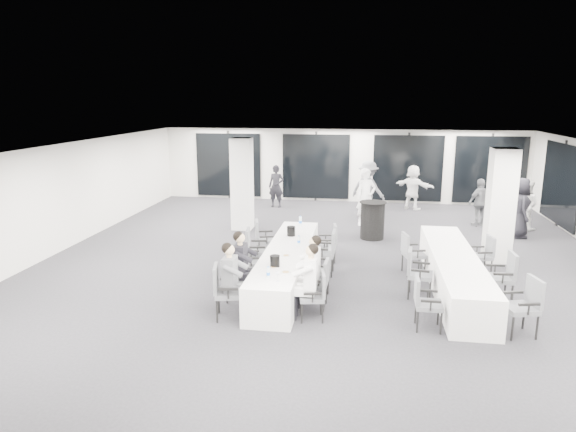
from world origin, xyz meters
name	(u,v)px	position (x,y,z in m)	size (l,w,h in m)	color
room	(363,201)	(0.89, 1.11, 1.39)	(14.04, 16.04, 2.84)	black
column_left	(242,184)	(-2.80, 3.20, 1.40)	(0.60, 0.60, 2.80)	silver
column_right	(500,206)	(4.20, 1.00, 1.40)	(0.60, 0.60, 2.80)	silver
banquet_table_main	(287,265)	(-0.74, -1.27, 0.38)	(0.90, 5.00, 0.75)	silver
banquet_table_side	(454,272)	(2.83, -1.18, 0.38)	(0.90, 5.00, 0.75)	silver
cocktail_table	(372,220)	(1.16, 2.62, 0.55)	(0.78, 0.78, 1.08)	black
chair_main_left_near	(224,288)	(-1.57, -3.34, 0.58)	(0.60, 0.64, 1.01)	#525559
chair_main_left_second	(236,275)	(-1.57, -2.49, 0.53)	(0.54, 0.58, 0.93)	#525559
chair_main_left_mid	(247,258)	(-1.57, -1.49, 0.56)	(0.60, 0.63, 0.99)	#525559
chair_main_left_fourth	(254,248)	(-1.58, -0.72, 0.58)	(0.58, 0.63, 1.02)	#525559
chair_main_left_far	(263,237)	(-1.57, 0.24, 0.57)	(0.61, 0.64, 1.00)	#525559
chair_main_right_near	(316,293)	(0.09, -3.14, 0.51)	(0.52, 0.55, 0.89)	#525559
chair_main_right_second	(319,281)	(0.10, -2.59, 0.55)	(0.50, 0.56, 0.96)	#525559
chair_main_right_mid	(323,266)	(0.10, -1.70, 0.54)	(0.50, 0.55, 0.95)	#525559
chair_main_right_fourth	(327,250)	(0.10, -0.65, 0.58)	(0.52, 0.59, 1.02)	#525559
chair_main_right_far	(330,241)	(0.09, 0.32, 0.53)	(0.53, 0.57, 0.93)	#525559
chair_side_left_near	(424,300)	(2.00, -3.25, 0.53)	(0.48, 0.54, 0.94)	#525559
chair_side_left_mid	(416,270)	(1.99, -1.75, 0.56)	(0.56, 0.61, 0.99)	#525559
chair_side_left_far	(411,251)	(2.00, -0.33, 0.54)	(0.58, 0.61, 0.95)	#525559
chair_side_right_near	(525,303)	(3.67, -3.24, 0.58)	(0.61, 0.64, 1.02)	#525559
chair_side_right_mid	(504,274)	(3.67, -1.78, 0.58)	(0.53, 0.59, 1.02)	#525559
chair_side_right_far	(484,253)	(3.66, -0.13, 0.52)	(0.52, 0.56, 0.91)	#525559
seated_guest_a	(233,276)	(-1.40, -3.32, 0.81)	(0.50, 0.38, 1.44)	#55585D
seated_guest_b	(244,262)	(-1.40, -2.51, 0.81)	(0.50, 0.38, 1.44)	black
seated_guest_c	(307,277)	(-0.07, -3.15, 0.81)	(0.50, 0.38, 1.44)	white
seated_guest_d	(311,267)	(-0.07, -2.59, 0.81)	(0.50, 0.38, 1.44)	white
standing_guest_a	(366,193)	(0.96, 4.21, 1.03)	(0.75, 0.61, 2.06)	white
standing_guest_c	(368,185)	(1.02, 5.54, 1.07)	(1.38, 0.70, 2.14)	#55585D
standing_guest_d	(480,199)	(4.52, 4.65, 0.86)	(1.01, 0.56, 1.71)	#55585D
standing_guest_e	(520,204)	(5.36, 3.41, 0.99)	(0.95, 0.58, 1.97)	black
standing_guest_f	(413,184)	(2.64, 6.90, 0.91)	(1.68, 0.65, 1.83)	white
standing_guest_g	(276,184)	(-2.32, 6.51, 0.88)	(0.65, 0.52, 1.77)	black
standing_guest_h	(526,201)	(5.83, 4.46, 0.86)	(0.83, 0.51, 1.73)	white
ice_bucket_near	(275,261)	(-0.78, -2.49, 0.86)	(0.20, 0.20, 0.22)	black
ice_bucket_far	(291,231)	(-0.80, -0.17, 0.86)	(0.20, 0.20, 0.23)	black
water_bottle_a	(268,273)	(-0.79, -3.15, 0.85)	(0.07, 0.07, 0.21)	silver
water_bottle_b	(299,241)	(-0.51, -0.93, 0.85)	(0.07, 0.07, 0.21)	silver
water_bottle_c	(300,221)	(-0.70, 0.85, 0.87)	(0.08, 0.08, 0.24)	silver
plate_a	(274,267)	(-0.80, -2.56, 0.76)	(0.18, 0.18, 0.03)	white
plate_b	(286,272)	(-0.52, -2.81, 0.76)	(0.22, 0.22, 0.03)	white
plate_c	(286,255)	(-0.67, -1.78, 0.76)	(0.20, 0.20, 0.03)	white
wine_glass	(278,274)	(-0.59, -3.31, 0.90)	(0.08, 0.08, 0.20)	silver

